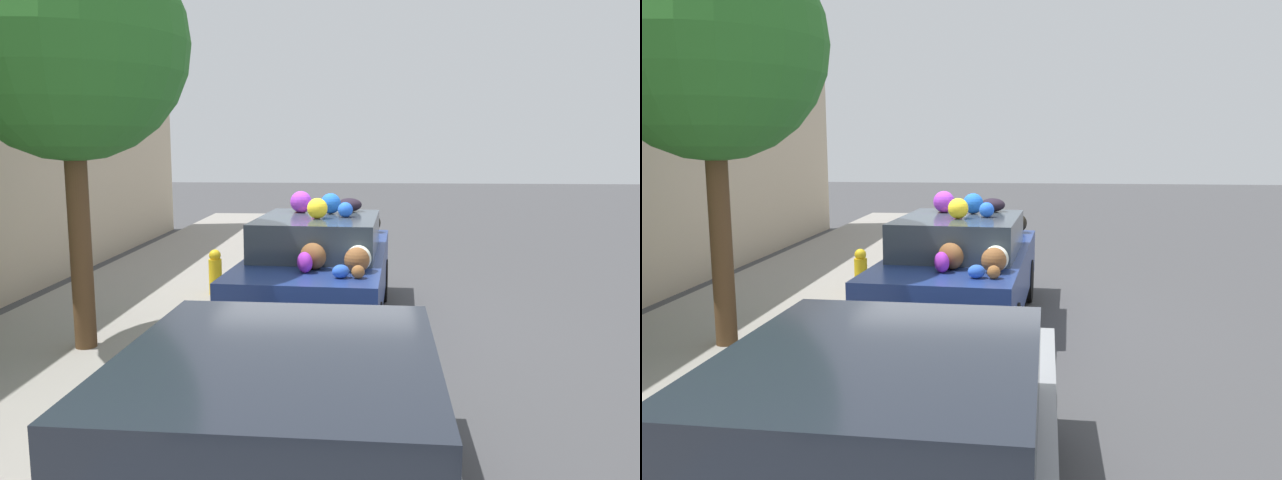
# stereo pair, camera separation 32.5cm
# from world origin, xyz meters

# --- Properties ---
(ground_plane) EXTENTS (60.00, 60.00, 0.00)m
(ground_plane) POSITION_xyz_m (0.00, 0.00, 0.00)
(ground_plane) COLOR #424244
(sidewalk_curb) EXTENTS (24.00, 3.20, 0.14)m
(sidewalk_curb) POSITION_xyz_m (0.00, 2.70, 0.07)
(sidewalk_curb) COLOR gray
(sidewalk_curb) RESTS_ON ground
(street_tree) EXTENTS (2.57, 2.57, 4.68)m
(street_tree) POSITION_xyz_m (-1.61, 2.56, 3.51)
(street_tree) COLOR brown
(street_tree) RESTS_ON sidewalk_curb
(fire_hydrant) EXTENTS (0.20, 0.20, 0.70)m
(fire_hydrant) POSITION_xyz_m (0.96, 1.66, 0.48)
(fire_hydrant) COLOR gold
(fire_hydrant) RESTS_ON sidewalk_curb
(art_car) EXTENTS (4.37, 1.99, 1.79)m
(art_car) POSITION_xyz_m (-0.01, -0.02, 0.80)
(art_car) COLOR navy
(art_car) RESTS_ON ground
(parked_car_plain) EXTENTS (4.24, 1.94, 1.40)m
(parked_car_plain) POSITION_xyz_m (-5.12, -0.18, 0.71)
(parked_car_plain) COLOR gray
(parked_car_plain) RESTS_ON ground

